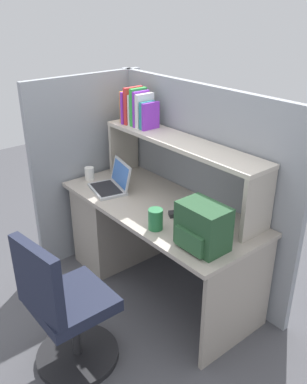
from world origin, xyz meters
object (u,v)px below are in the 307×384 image
(laptop, at_px, (112,184))
(snack_canister, at_px, (156,219))
(paper_cup, at_px, (89,174))
(office_chair, at_px, (65,314))
(backpack, at_px, (202,227))
(computer_mouse, at_px, (177,214))

(laptop, distance_m, snack_canister, 0.68)
(paper_cup, xyz_separation_m, snack_canister, (0.95, -0.09, 0.02))
(laptop, xyz_separation_m, office_chair, (0.66, -0.80, -0.39))
(snack_canister, height_order, office_chair, office_chair)
(office_chair, bearing_deg, paper_cup, -46.61)
(backpack, bearing_deg, snack_canister, -167.03)
(backpack, distance_m, computer_mouse, 0.42)
(laptop, relative_size, paper_cup, 3.40)
(backpack, distance_m, paper_cup, 1.29)
(backpack, xyz_separation_m, paper_cup, (-1.29, 0.01, -0.08))
(backpack, xyz_separation_m, computer_mouse, (-0.38, 0.14, -0.12))
(backpack, height_order, snack_canister, backpack)
(laptop, height_order, office_chair, laptop)
(office_chair, bearing_deg, laptop, -57.96)
(backpack, bearing_deg, computer_mouse, 159.32)
(computer_mouse, xyz_separation_m, paper_cup, (-0.91, -0.13, 0.04))
(snack_canister, bearing_deg, paper_cup, 174.70)
(paper_cup, bearing_deg, office_chair, -39.33)
(backpack, distance_m, office_chair, 0.96)
(paper_cup, relative_size, office_chair, 0.11)
(backpack, height_order, paper_cup, backpack)
(paper_cup, bearing_deg, laptop, 7.03)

